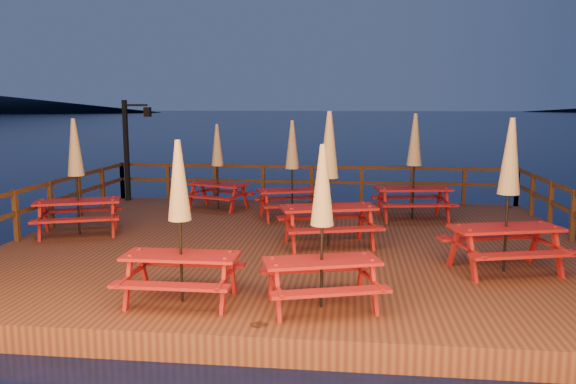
% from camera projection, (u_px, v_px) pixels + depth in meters
% --- Properties ---
extents(ground, '(500.00, 500.00, 0.00)m').
position_uv_depth(ground, '(295.00, 259.00, 11.99)').
color(ground, black).
rests_on(ground, ground).
extents(deck, '(12.00, 10.00, 0.40)m').
position_uv_depth(deck, '(295.00, 250.00, 11.96)').
color(deck, '#4D2518').
rests_on(deck, ground).
extents(deck_piles, '(11.44, 9.44, 1.40)m').
position_uv_depth(deck_piles, '(295.00, 273.00, 12.04)').
color(deck_piles, '#362511').
rests_on(deck_piles, ground).
extents(railing, '(11.80, 9.75, 1.10)m').
position_uv_depth(railing, '(302.00, 193.00, 13.55)').
color(railing, '#362511').
rests_on(railing, deck).
extents(lamp_post, '(0.85, 0.18, 3.00)m').
position_uv_depth(lamp_post, '(131.00, 141.00, 16.72)').
color(lamp_post, black).
rests_on(lamp_post, deck).
extents(picnic_table_0, '(2.20, 2.01, 2.58)m').
position_uv_depth(picnic_table_0, '(76.00, 175.00, 12.34)').
color(picnic_table_0, maroon).
rests_on(picnic_table_0, deck).
extents(picnic_table_1, '(1.95, 1.76, 2.34)m').
position_uv_depth(picnic_table_1, '(322.00, 224.00, 7.87)').
color(picnic_table_1, maroon).
rests_on(picnic_table_1, deck).
extents(picnic_table_2, '(2.12, 1.94, 2.48)m').
position_uv_depth(picnic_table_2, '(292.00, 168.00, 14.11)').
color(picnic_table_2, maroon).
rests_on(picnic_table_2, deck).
extents(picnic_table_3, '(2.02, 1.85, 2.35)m').
position_uv_depth(picnic_table_3, '(218.00, 165.00, 15.38)').
color(picnic_table_3, maroon).
rests_on(picnic_table_3, deck).
extents(picnic_table_4, '(2.28, 2.04, 2.75)m').
position_uv_depth(picnic_table_4, '(329.00, 177.00, 11.32)').
color(picnic_table_4, maroon).
rests_on(picnic_table_4, deck).
extents(picnic_table_5, '(2.07, 1.80, 2.66)m').
position_uv_depth(picnic_table_5, '(414.00, 165.00, 14.02)').
color(picnic_table_5, maroon).
rests_on(picnic_table_5, deck).
extents(picnic_table_6, '(1.68, 1.38, 2.39)m').
position_uv_depth(picnic_table_6, '(180.00, 219.00, 8.10)').
color(picnic_table_6, maroon).
rests_on(picnic_table_6, deck).
extents(picnic_table_7, '(2.20, 1.97, 2.66)m').
position_uv_depth(picnic_table_7, '(508.00, 193.00, 9.56)').
color(picnic_table_7, maroon).
rests_on(picnic_table_7, deck).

